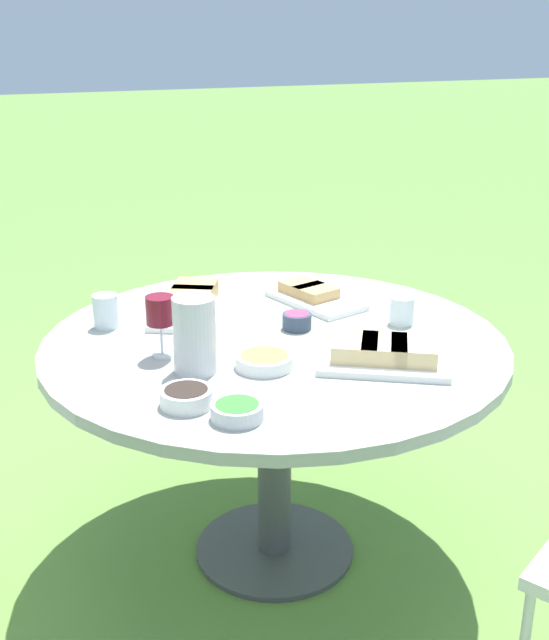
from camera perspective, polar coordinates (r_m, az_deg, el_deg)
The scene contains 13 objects.
ground_plane at distance 2.83m, azimuth 0.00°, elevation -16.06°, with size 40.00×40.00×0.00m, color #668E42.
dining_table at distance 2.49m, azimuth 0.00°, elevation -3.49°, with size 1.42×1.42×0.78m.
water_pitcher at distance 2.19m, azimuth -5.71°, elevation -1.05°, with size 0.13×0.12×0.22m.
wine_glass at distance 2.30m, azimuth -8.12°, elevation 0.54°, with size 0.08×0.08×0.18m.
platter_bread_main at distance 2.77m, azimuth 2.71°, elevation 1.75°, with size 0.38×0.26×0.06m.
platter_charcuterie at distance 2.28m, azimuth 7.79°, elevation -2.37°, with size 0.39×0.44×0.07m.
platter_sandwich_side at distance 2.70m, azimuth -5.89°, elevation 1.31°, with size 0.45×0.38×0.08m.
bowl_fries at distance 2.24m, azimuth -0.73°, elevation -2.88°, with size 0.16×0.16×0.04m.
bowl_salad at distance 1.96m, azimuth -2.67°, elevation -6.44°, with size 0.13×0.13×0.04m.
bowl_olives at distance 2.03m, azimuth -6.29°, elevation -5.42°, with size 0.13×0.13×0.05m.
bowl_dip_red at distance 2.52m, azimuth 1.61°, elevation -0.01°, with size 0.09×0.09×0.05m.
cup_water_near at distance 2.58m, azimuth -11.92°, elevation 0.62°, with size 0.08×0.08×0.11m.
cup_water_far at distance 2.59m, azimuth 9.04°, elevation 0.68°, with size 0.08×0.08×0.09m.
Camera 1 is at (-2.09, 0.91, 1.68)m, focal length 45.00 mm.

